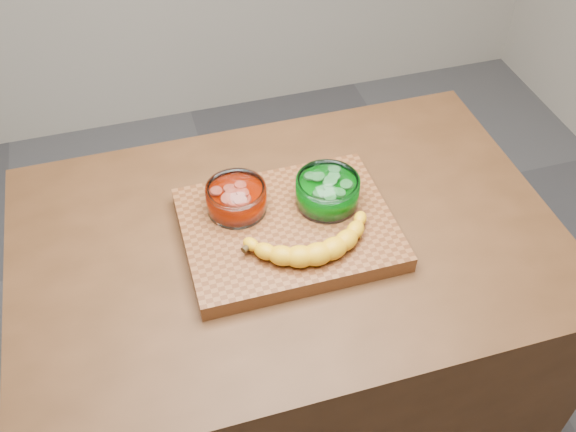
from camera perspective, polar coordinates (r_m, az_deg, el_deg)
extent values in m
plane|color=#505054|center=(2.16, 0.00, -18.13)|extent=(3.50, 3.50, 0.00)
cube|color=#4C2C16|center=(1.77, 0.00, -11.66)|extent=(1.20, 0.80, 0.90)
cube|color=brown|center=(1.40, 0.00, -1.15)|extent=(0.45, 0.35, 0.04)
cylinder|color=white|center=(1.39, -4.61, 1.57)|extent=(0.13, 0.13, 0.06)
cylinder|color=red|center=(1.40, -4.59, 1.33)|extent=(0.11, 0.11, 0.04)
cylinder|color=#FF6A50|center=(1.38, -4.65, 2.12)|extent=(0.10, 0.10, 0.02)
cylinder|color=white|center=(1.41, 3.52, 2.21)|extent=(0.14, 0.14, 0.07)
cylinder|color=#047D0C|center=(1.41, 3.50, 1.95)|extent=(0.12, 0.12, 0.04)
cylinder|color=#5FC25B|center=(1.39, 3.55, 2.77)|extent=(0.11, 0.11, 0.02)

